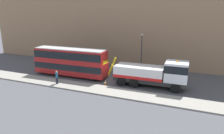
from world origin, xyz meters
The scene contains 8 objects.
ground_plane centered at (0.00, 0.00, 0.00)m, with size 120.00×120.00×0.00m, color #4C4C51.
near_kerb centered at (0.00, -4.20, 0.07)m, with size 60.00×2.80×0.15m, color gray.
building_facade centered at (0.00, 8.70, 8.07)m, with size 60.00×1.50×16.00m.
recovery_tow_truck centered at (5.77, -0.54, 1.76)m, with size 10.17×2.83×3.67m.
double_decker_bus centered at (-6.28, -0.55, 2.23)m, with size 11.09×2.78×4.06m.
pedestrian_onlooker centered at (-5.78, -4.53, 0.99)m, with size 0.44×0.48×1.71m.
traffic_cone_near_bus centered at (0.09, -2.40, 0.34)m, with size 0.36×0.36×0.72m.
street_lamp centered at (2.35, 6.51, 3.47)m, with size 0.36×0.36×5.83m.
Camera 1 is at (10.54, -25.31, 9.19)m, focal length 33.47 mm.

